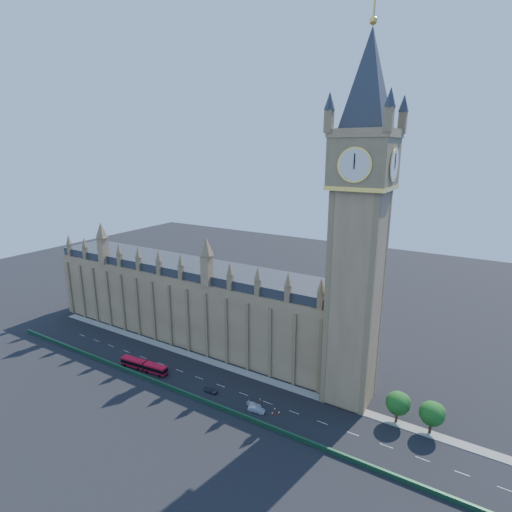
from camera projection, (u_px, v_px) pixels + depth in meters
The scene contains 15 objects.
ground at pixel (210, 382), 119.62m from camera, with size 400.00×400.00×0.00m, color black.
palace_westminster at pixel (191, 300), 146.73m from camera, with size 120.00×20.00×28.00m.
elizabeth_tower at pixel (361, 203), 98.21m from camera, with size 20.59×20.59×105.00m.
bridge_parapet at pixel (190, 395), 112.02m from camera, with size 160.00×0.60×1.20m, color #1E4C2D.
kerb_north at pixel (228, 367), 127.46m from camera, with size 160.00×3.00×0.16m, color gray.
tree_east_near at pixel (399, 403), 100.45m from camera, with size 6.00×6.00×8.50m.
tree_east_far at pixel (433, 413), 96.46m from camera, with size 6.00×6.00×8.50m.
red_bus at pixel (144, 366), 125.62m from camera, with size 17.20×3.99×2.90m.
car_grey at pixel (211, 390), 114.15m from camera, with size 1.60×3.98×1.36m, color #383A3F.
car_silver at pixel (256, 409), 105.65m from camera, with size 1.60×4.58×1.51m, color #AFB0B7.
car_white at pixel (254, 405), 107.85m from camera, with size 1.63×4.00×1.16m, color silver.
cone_a at pixel (279, 413), 104.91m from camera, with size 0.58×0.58×0.80m.
cone_b at pixel (275, 409), 106.54m from camera, with size 0.46×0.46×0.67m.
cone_c at pixel (260, 399), 110.73m from camera, with size 0.47×0.47×0.62m.
cone_d at pixel (272, 413), 104.58m from camera, with size 0.60×0.60×0.78m.
Camera 1 is at (66.56, -83.51, 67.25)m, focal length 28.00 mm.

